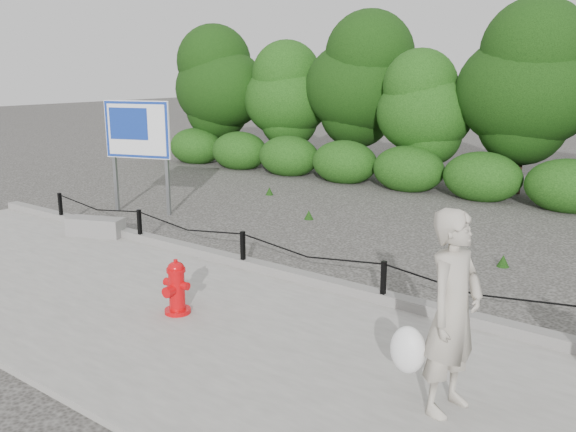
# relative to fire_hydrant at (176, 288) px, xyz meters

# --- Properties ---
(ground) EXTENTS (90.00, 90.00, 0.00)m
(ground) POSITION_rel_fire_hydrant_xyz_m (-0.53, 1.90, -0.43)
(ground) COLOR #2D2B28
(ground) RESTS_ON ground
(sidewalk) EXTENTS (14.00, 4.00, 0.08)m
(sidewalk) POSITION_rel_fire_hydrant_xyz_m (-0.53, -0.10, -0.39)
(sidewalk) COLOR gray
(sidewalk) RESTS_ON ground
(curb) EXTENTS (14.00, 0.22, 0.14)m
(curb) POSITION_rel_fire_hydrant_xyz_m (-0.53, 1.95, -0.28)
(curb) COLOR slate
(curb) RESTS_ON sidewalk
(chain_barrier) EXTENTS (10.06, 0.06, 0.60)m
(chain_barrier) POSITION_rel_fire_hydrant_xyz_m (-0.53, 1.90, 0.03)
(chain_barrier) COLOR black
(chain_barrier) RESTS_ON sidewalk
(treeline) EXTENTS (20.53, 3.75, 4.73)m
(treeline) POSITION_rel_fire_hydrant_xyz_m (-0.58, 10.86, 2.16)
(treeline) COLOR black
(treeline) RESTS_ON ground
(fire_hydrant) EXTENTS (0.39, 0.40, 0.73)m
(fire_hydrant) POSITION_rel_fire_hydrant_xyz_m (0.00, 0.00, 0.00)
(fire_hydrant) COLOR red
(fire_hydrant) RESTS_ON sidewalk
(pedestrian) EXTENTS (0.80, 0.75, 1.91)m
(pedestrian) POSITION_rel_fire_hydrant_xyz_m (3.68, -0.06, 0.58)
(pedestrian) COLOR #A9A091
(pedestrian) RESTS_ON sidewalk
(concrete_block) EXTENTS (1.14, 0.76, 0.35)m
(concrete_block) POSITION_rel_fire_hydrant_xyz_m (-4.02, 1.65, -0.17)
(concrete_block) COLOR slate
(concrete_block) RESTS_ON sidewalk
(advertising_sign) EXTENTS (1.49, 0.60, 2.49)m
(advertising_sign) POSITION_rel_fire_hydrant_xyz_m (-5.04, 3.59, 1.33)
(advertising_sign) COLOR slate
(advertising_sign) RESTS_ON ground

